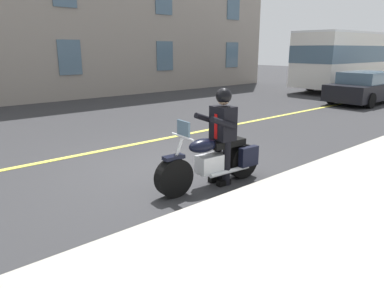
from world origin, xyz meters
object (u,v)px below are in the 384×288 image
at_px(rider_main, 222,128).
at_px(car_dark, 366,88).
at_px(bus_near, 359,57).
at_px(motorcycle_main, 214,161).

xyz_separation_m(rider_main, car_dark, (-12.06, -2.86, -0.35)).
height_order(bus_near, car_dark, bus_near).
height_order(motorcycle_main, bus_near, bus_near).
xyz_separation_m(rider_main, bus_near, (-17.88, -6.02, 0.84)).
bearing_deg(motorcycle_main, car_dark, -166.93).
bearing_deg(car_dark, rider_main, 13.32).
distance_m(motorcycle_main, rider_main, 0.61).
bearing_deg(motorcycle_main, bus_near, -161.60).
height_order(motorcycle_main, car_dark, car_dark).
bearing_deg(car_dark, motorcycle_main, 13.07).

